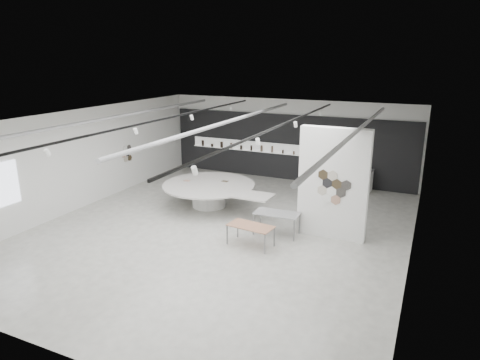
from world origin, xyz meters
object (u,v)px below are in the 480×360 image
at_px(partition_column, 333,184).
at_px(sample_table_wood, 251,227).
at_px(kitchen_counter, 352,179).
at_px(sample_table_stone, 277,215).
at_px(display_island, 210,192).

distance_m(partition_column, sample_table_wood, 2.97).
xyz_separation_m(sample_table_wood, kitchen_counter, (1.77, 7.25, -0.12)).
bearing_deg(kitchen_counter, sample_table_stone, -96.55).
height_order(display_island, kitchen_counter, kitchen_counter).
xyz_separation_m(partition_column, display_island, (-4.96, 0.92, -1.20)).
bearing_deg(display_island, sample_table_stone, -23.14).
xyz_separation_m(display_island, kitchen_counter, (4.63, 4.59, -0.11)).
distance_m(display_island, sample_table_wood, 3.90).
bearing_deg(sample_table_stone, sample_table_wood, -110.85).
distance_m(partition_column, display_island, 5.19).
relative_size(partition_column, sample_table_wood, 2.43).
xyz_separation_m(partition_column, sample_table_stone, (-1.66, -0.58, -1.11)).
xyz_separation_m(sample_table_wood, sample_table_stone, (0.44, 1.16, 0.08)).
bearing_deg(sample_table_wood, partition_column, 39.49).
distance_m(sample_table_wood, sample_table_stone, 1.24).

